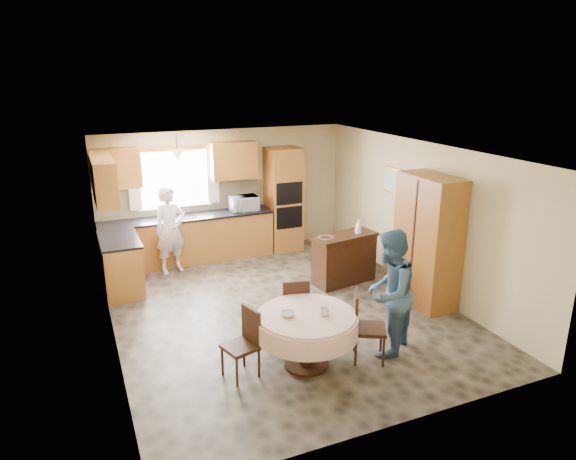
# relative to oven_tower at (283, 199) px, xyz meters

# --- Properties ---
(floor) EXTENTS (5.00, 6.00, 0.01)m
(floor) POSITION_rel_oven_tower_xyz_m (-1.15, -2.69, -1.06)
(floor) COLOR brown
(floor) RESTS_ON ground
(ceiling) EXTENTS (5.00, 6.00, 0.01)m
(ceiling) POSITION_rel_oven_tower_xyz_m (-1.15, -2.69, 1.44)
(ceiling) COLOR white
(ceiling) RESTS_ON wall_back
(wall_back) EXTENTS (5.00, 0.02, 2.50)m
(wall_back) POSITION_rel_oven_tower_xyz_m (-1.15, 0.31, 0.19)
(wall_back) COLOR tan
(wall_back) RESTS_ON floor
(wall_front) EXTENTS (5.00, 0.02, 2.50)m
(wall_front) POSITION_rel_oven_tower_xyz_m (-1.15, -5.69, 0.19)
(wall_front) COLOR tan
(wall_front) RESTS_ON floor
(wall_left) EXTENTS (0.02, 6.00, 2.50)m
(wall_left) POSITION_rel_oven_tower_xyz_m (-3.65, -2.69, 0.19)
(wall_left) COLOR tan
(wall_left) RESTS_ON floor
(wall_right) EXTENTS (0.02, 6.00, 2.50)m
(wall_right) POSITION_rel_oven_tower_xyz_m (1.35, -2.69, 0.19)
(wall_right) COLOR tan
(wall_right) RESTS_ON floor
(window) EXTENTS (1.40, 0.03, 1.10)m
(window) POSITION_rel_oven_tower_xyz_m (-2.15, 0.29, 0.54)
(window) COLOR white
(window) RESTS_ON wall_back
(curtain_left) EXTENTS (0.22, 0.02, 1.15)m
(curtain_left) POSITION_rel_oven_tower_xyz_m (-2.90, 0.24, 0.59)
(curtain_left) COLOR white
(curtain_left) RESTS_ON wall_back
(curtain_right) EXTENTS (0.22, 0.02, 1.15)m
(curtain_right) POSITION_rel_oven_tower_xyz_m (-1.40, 0.24, 0.59)
(curtain_right) COLOR white
(curtain_right) RESTS_ON wall_back
(base_cab_back) EXTENTS (3.30, 0.60, 0.88)m
(base_cab_back) POSITION_rel_oven_tower_xyz_m (-2.00, 0.01, -0.62)
(base_cab_back) COLOR #C27F33
(base_cab_back) RESTS_ON floor
(counter_back) EXTENTS (3.30, 0.64, 0.04)m
(counter_back) POSITION_rel_oven_tower_xyz_m (-2.00, 0.01, -0.16)
(counter_back) COLOR black
(counter_back) RESTS_ON base_cab_back
(base_cab_left) EXTENTS (0.60, 1.20, 0.88)m
(base_cab_left) POSITION_rel_oven_tower_xyz_m (-3.35, -0.89, -0.62)
(base_cab_left) COLOR #C27F33
(base_cab_left) RESTS_ON floor
(counter_left) EXTENTS (0.64, 1.20, 0.04)m
(counter_left) POSITION_rel_oven_tower_xyz_m (-3.35, -0.89, -0.16)
(counter_left) COLOR black
(counter_left) RESTS_ON base_cab_left
(backsplash) EXTENTS (3.30, 0.02, 0.55)m
(backsplash) POSITION_rel_oven_tower_xyz_m (-2.00, 0.30, 0.12)
(backsplash) COLOR #C1B588
(backsplash) RESTS_ON wall_back
(wall_cab_left) EXTENTS (0.85, 0.33, 0.72)m
(wall_cab_left) POSITION_rel_oven_tower_xyz_m (-3.20, 0.15, 0.85)
(wall_cab_left) COLOR #C67F31
(wall_cab_left) RESTS_ON wall_back
(wall_cab_right) EXTENTS (0.90, 0.33, 0.72)m
(wall_cab_right) POSITION_rel_oven_tower_xyz_m (-1.00, 0.15, 0.85)
(wall_cab_right) COLOR #C67F31
(wall_cab_right) RESTS_ON wall_back
(wall_cab_side) EXTENTS (0.33, 1.20, 0.72)m
(wall_cab_side) POSITION_rel_oven_tower_xyz_m (-3.48, -0.89, 0.85)
(wall_cab_side) COLOR #C67F31
(wall_cab_side) RESTS_ON wall_left
(oven_tower) EXTENTS (0.66, 0.62, 2.12)m
(oven_tower) POSITION_rel_oven_tower_xyz_m (0.00, 0.00, 0.00)
(oven_tower) COLOR #C27F33
(oven_tower) RESTS_ON floor
(oven_upper) EXTENTS (0.56, 0.01, 0.45)m
(oven_upper) POSITION_rel_oven_tower_xyz_m (0.00, -0.31, 0.19)
(oven_upper) COLOR black
(oven_upper) RESTS_ON oven_tower
(oven_lower) EXTENTS (0.56, 0.01, 0.45)m
(oven_lower) POSITION_rel_oven_tower_xyz_m (0.00, -0.31, -0.31)
(oven_lower) COLOR black
(oven_lower) RESTS_ON oven_tower
(pendant) EXTENTS (0.36, 0.36, 0.18)m
(pendant) POSITION_rel_oven_tower_xyz_m (-2.15, -0.19, 1.06)
(pendant) COLOR beige
(pendant) RESTS_ON ceiling
(sideboard) EXTENTS (1.22, 0.66, 0.83)m
(sideboard) POSITION_rel_oven_tower_xyz_m (0.27, -2.10, -0.65)
(sideboard) COLOR #391F0F
(sideboard) RESTS_ON floor
(space_heater) EXTENTS (0.44, 0.36, 0.53)m
(space_heater) POSITION_rel_oven_tower_xyz_m (0.67, -1.61, -0.79)
(space_heater) COLOR black
(space_heater) RESTS_ON floor
(cupboard) EXTENTS (0.54, 1.09, 2.08)m
(cupboard) POSITION_rel_oven_tower_xyz_m (1.07, -3.30, -0.02)
(cupboard) COLOR #C27F33
(cupboard) RESTS_ON floor
(dining_table) EXTENTS (1.28, 1.28, 0.73)m
(dining_table) POSITION_rel_oven_tower_xyz_m (-1.48, -4.28, -0.49)
(dining_table) COLOR #391F0F
(dining_table) RESTS_ON floor
(chair_left) EXTENTS (0.46, 0.46, 0.86)m
(chair_left) POSITION_rel_oven_tower_xyz_m (-2.25, -4.15, -0.58)
(chair_left) COLOR #391F0F
(chair_left) RESTS_ON floor
(chair_back) EXTENTS (0.47, 0.47, 0.90)m
(chair_back) POSITION_rel_oven_tower_xyz_m (-1.33, -3.58, -0.56)
(chair_back) COLOR #391F0F
(chair_back) RESTS_ON floor
(chair_right) EXTENTS (0.55, 0.55, 0.93)m
(chair_right) POSITION_rel_oven_tower_xyz_m (-0.74, -4.42, -0.55)
(chair_right) COLOR #391F0F
(chair_right) RESTS_ON floor
(framed_picture) EXTENTS (0.06, 0.56, 0.46)m
(framed_picture) POSITION_rel_oven_tower_xyz_m (1.32, -1.91, 0.65)
(framed_picture) COLOR #EABB44
(framed_picture) RESTS_ON wall_right
(microwave) EXTENTS (0.54, 0.38, 0.30)m
(microwave) POSITION_rel_oven_tower_xyz_m (-0.86, -0.04, 0.01)
(microwave) COLOR silver
(microwave) RESTS_ON counter_back
(person_sink) EXTENTS (0.67, 0.54, 1.61)m
(person_sink) POSITION_rel_oven_tower_xyz_m (-2.40, -0.39, -0.25)
(person_sink) COLOR silver
(person_sink) RESTS_ON floor
(person_dining) EXTENTS (1.04, 1.01, 1.69)m
(person_dining) POSITION_rel_oven_tower_xyz_m (-0.35, -4.37, -0.21)
(person_dining) COLOR #365675
(person_dining) RESTS_ON floor
(bowl_sideboard) EXTENTS (0.28, 0.28, 0.06)m
(bowl_sideboard) POSITION_rel_oven_tower_xyz_m (-0.10, -2.10, -0.20)
(bowl_sideboard) COLOR #B2B2B2
(bowl_sideboard) RESTS_ON sideboard
(bottle_sideboard) EXTENTS (0.14, 0.14, 0.29)m
(bottle_sideboard) POSITION_rel_oven_tower_xyz_m (0.54, -2.10, -0.09)
(bottle_sideboard) COLOR silver
(bottle_sideboard) RESTS_ON sideboard
(cup_table) EXTENTS (0.14, 0.14, 0.09)m
(cup_table) POSITION_rel_oven_tower_xyz_m (-1.29, -4.39, -0.29)
(cup_table) COLOR #B2B2B2
(cup_table) RESTS_ON dining_table
(bowl_table) EXTENTS (0.24, 0.24, 0.06)m
(bowl_table) POSITION_rel_oven_tower_xyz_m (-1.72, -4.24, -0.31)
(bowl_table) COLOR #B2B2B2
(bowl_table) RESTS_ON dining_table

